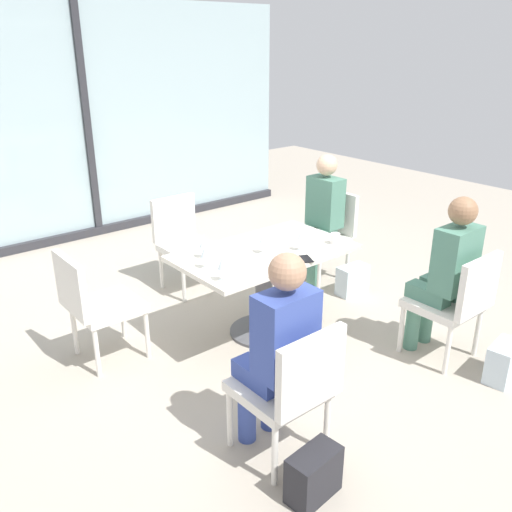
# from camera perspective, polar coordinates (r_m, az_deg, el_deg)

# --- Properties ---
(ground_plane) EXTENTS (12.00, 12.00, 0.00)m
(ground_plane) POSITION_cam_1_polar(r_m,az_deg,el_deg) (4.54, 0.81, -8.00)
(ground_plane) COLOR #A89E8E
(window_wall_backdrop) EXTENTS (5.59, 0.10, 2.70)m
(window_wall_backdrop) POSITION_cam_1_polar(r_m,az_deg,el_deg) (6.78, -17.30, 12.01)
(window_wall_backdrop) COLOR #9FB7BC
(window_wall_backdrop) RESTS_ON ground_plane
(dining_table_main) EXTENTS (1.37, 0.81, 0.73)m
(dining_table_main) POSITION_cam_1_polar(r_m,az_deg,el_deg) (4.29, 0.85, -1.68)
(dining_table_main) COLOR silver
(dining_table_main) RESTS_ON ground_plane
(chair_front_left) EXTENTS (0.46, 0.50, 0.87)m
(chair_front_left) POSITION_cam_1_polar(r_m,az_deg,el_deg) (3.06, 3.67, -13.41)
(chair_front_left) COLOR silver
(chair_front_left) RESTS_ON ground_plane
(chair_far_right) EXTENTS (0.50, 0.46, 0.87)m
(chair_far_right) POSITION_cam_1_polar(r_m,az_deg,el_deg) (5.42, 7.49, 2.68)
(chair_far_right) COLOR silver
(chair_far_right) RESTS_ON ground_plane
(chair_front_right) EXTENTS (0.46, 0.50, 0.87)m
(chair_front_right) POSITION_cam_1_polar(r_m,az_deg,el_deg) (4.21, 20.30, -4.34)
(chair_front_right) COLOR silver
(chair_front_right) RESTS_ON ground_plane
(chair_near_window) EXTENTS (0.46, 0.51, 0.87)m
(chair_near_window) POSITION_cam_1_polar(r_m,az_deg,el_deg) (5.21, -7.69, 1.89)
(chair_near_window) COLOR silver
(chair_near_window) RESTS_ON ground_plane
(chair_far_left) EXTENTS (0.50, 0.46, 0.87)m
(chair_far_left) POSITION_cam_1_polar(r_m,az_deg,el_deg) (4.11, -16.68, -4.55)
(chair_far_left) COLOR silver
(chair_far_left) RESTS_ON ground_plane
(person_front_left) EXTENTS (0.34, 0.39, 1.26)m
(person_front_left) POSITION_cam_1_polar(r_m,az_deg,el_deg) (3.01, 2.33, -9.35)
(person_front_left) COLOR #384C9E
(person_front_left) RESTS_ON ground_plane
(person_far_right) EXTENTS (0.39, 0.34, 1.26)m
(person_far_right) POSITION_cam_1_polar(r_m,az_deg,el_deg) (5.28, 6.78, 4.52)
(person_far_right) COLOR #4C7F6B
(person_far_right) RESTS_ON ground_plane
(person_front_right) EXTENTS (0.34, 0.39, 1.26)m
(person_front_right) POSITION_cam_1_polar(r_m,az_deg,el_deg) (4.18, 19.40, -1.36)
(person_front_right) COLOR #4C7F6B
(person_front_right) RESTS_ON ground_plane
(wine_glass_0) EXTENTS (0.07, 0.07, 0.18)m
(wine_glass_0) POSITION_cam_1_polar(r_m,az_deg,el_deg) (3.64, -3.54, -0.75)
(wine_glass_0) COLOR silver
(wine_glass_0) RESTS_ON dining_table_main
(wine_glass_1) EXTENTS (0.07, 0.07, 0.18)m
(wine_glass_1) POSITION_cam_1_polar(r_m,az_deg,el_deg) (4.04, -5.50, 1.52)
(wine_glass_1) COLOR silver
(wine_glass_1) RESTS_ON dining_table_main
(wine_glass_2) EXTENTS (0.07, 0.07, 0.18)m
(wine_glass_2) POSITION_cam_1_polar(r_m,az_deg,el_deg) (4.11, 0.84, 1.97)
(wine_glass_2) COLOR silver
(wine_glass_2) RESTS_ON dining_table_main
(wine_glass_3) EXTENTS (0.07, 0.07, 0.18)m
(wine_glass_3) POSITION_cam_1_polar(r_m,az_deg,el_deg) (4.18, 4.83, 2.25)
(wine_glass_3) COLOR silver
(wine_glass_3) RESTS_ON dining_table_main
(wine_glass_4) EXTENTS (0.07, 0.07, 0.18)m
(wine_glass_4) POSITION_cam_1_polar(r_m,az_deg,el_deg) (3.86, -5.33, 0.50)
(wine_glass_4) COLOR silver
(wine_glass_4) RESTS_ON dining_table_main
(coffee_cup) EXTENTS (0.08, 0.08, 0.09)m
(coffee_cup) POSITION_cam_1_polar(r_m,az_deg,el_deg) (4.38, 8.33, 1.82)
(coffee_cup) COLOR white
(coffee_cup) RESTS_ON dining_table_main
(cell_phone_on_table) EXTENTS (0.12, 0.16, 0.01)m
(cell_phone_on_table) POSITION_cam_1_polar(r_m,az_deg,el_deg) (4.06, 5.31, -0.30)
(cell_phone_on_table) COLOR black
(cell_phone_on_table) RESTS_ON dining_table_main
(handbag_0) EXTENTS (0.31, 0.19, 0.28)m
(handbag_0) POSITION_cam_1_polar(r_m,az_deg,el_deg) (3.07, 6.09, -21.90)
(handbag_0) COLOR #232328
(handbag_0) RESTS_ON ground_plane
(handbag_1) EXTENTS (0.31, 0.18, 0.28)m
(handbag_1) POSITION_cam_1_polar(r_m,az_deg,el_deg) (5.21, 10.11, -2.49)
(handbag_1) COLOR silver
(handbag_1) RESTS_ON ground_plane
(handbag_2) EXTENTS (0.32, 0.20, 0.28)m
(handbag_2) POSITION_cam_1_polar(r_m,az_deg,el_deg) (4.27, 24.55, -10.10)
(handbag_2) COLOR silver
(handbag_2) RESTS_ON ground_plane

